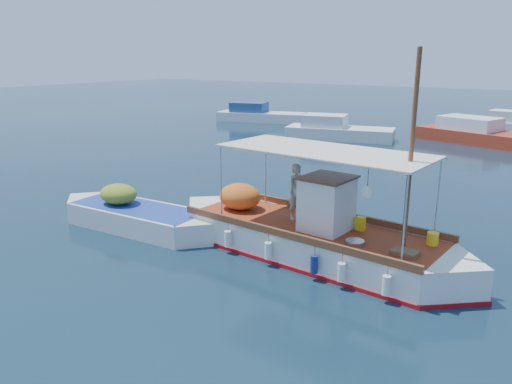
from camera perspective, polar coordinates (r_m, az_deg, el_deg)
The scene contains 6 objects.
ground at distance 14.14m, azimuth 4.73°, elevation -7.13°, with size 160.00×160.00×0.00m, color black.
fishing_caique at distance 13.99m, azimuth 6.07°, elevation -5.18°, with size 9.43×3.24×5.77m.
dinghy at distance 16.59m, azimuth -13.53°, elevation -2.89°, with size 6.33×1.95×1.54m.
bg_boat_nw at distance 33.87m, azimuth 9.19°, elevation 6.82°, with size 7.34×3.93×1.80m.
bg_boat_n at distance 34.81m, azimuth 24.61°, elevation 5.85°, with size 9.12×5.27×1.80m.
bg_boat_far_w at distance 42.49m, azimuth 0.30°, elevation 8.70°, with size 7.60×4.05×1.80m.
Camera 1 is at (6.16, -11.54, 5.39)m, focal length 35.00 mm.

